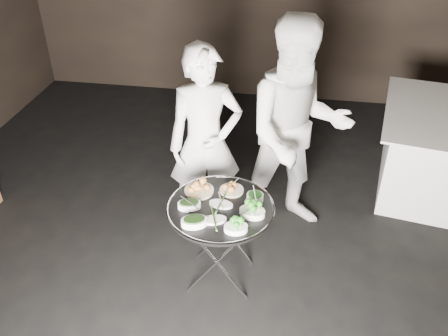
% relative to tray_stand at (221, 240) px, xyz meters
% --- Properties ---
extents(floor, '(6.00, 7.00, 0.05)m').
position_rel_tray_stand_xyz_m(floor, '(-0.09, -0.07, -0.41)').
color(floor, black).
rests_on(floor, ground).
extents(tray_stand, '(0.47, 0.40, 0.69)m').
position_rel_tray_stand_xyz_m(tray_stand, '(0.00, 0.00, 0.00)').
color(tray_stand, silver).
rests_on(tray_stand, floor).
extents(serving_tray, '(0.78, 0.78, 0.04)m').
position_rel_tray_stand_xyz_m(serving_tray, '(0.00, 0.00, 0.31)').
color(serving_tray, black).
rests_on(serving_tray, tray_stand).
extents(potato_plate_a, '(0.22, 0.22, 0.08)m').
position_rel_tray_stand_xyz_m(potato_plate_a, '(-0.19, 0.15, 0.36)').
color(potato_plate_a, beige).
rests_on(potato_plate_a, serving_tray).
extents(potato_plate_b, '(0.18, 0.18, 0.07)m').
position_rel_tray_stand_xyz_m(potato_plate_b, '(0.05, 0.20, 0.35)').
color(potato_plate_b, beige).
rests_on(potato_plate_b, serving_tray).
extents(greens_bowl, '(0.13, 0.13, 0.07)m').
position_rel_tray_stand_xyz_m(greens_bowl, '(0.23, 0.12, 0.36)').
color(greens_bowl, white).
rests_on(greens_bowl, serving_tray).
extents(asparagus_plate_a, '(0.19, 0.12, 0.04)m').
position_rel_tray_stand_xyz_m(asparagus_plate_a, '(-0.00, 0.02, 0.34)').
color(asparagus_plate_a, white).
rests_on(asparagus_plate_a, serving_tray).
extents(asparagus_plate_b, '(0.20, 0.15, 0.04)m').
position_rel_tray_stand_xyz_m(asparagus_plate_b, '(-0.02, -0.16, 0.34)').
color(asparagus_plate_b, white).
rests_on(asparagus_plate_b, serving_tray).
extents(spinach_bowl_a, '(0.19, 0.15, 0.07)m').
position_rel_tray_stand_xyz_m(spinach_bowl_a, '(-0.22, -0.04, 0.36)').
color(spinach_bowl_a, white).
rests_on(spinach_bowl_a, serving_tray).
extents(spinach_bowl_b, '(0.21, 0.17, 0.08)m').
position_rel_tray_stand_xyz_m(spinach_bowl_b, '(-0.14, -0.22, 0.36)').
color(spinach_bowl_b, white).
rests_on(spinach_bowl_b, serving_tray).
extents(broccoli_bowl_a, '(0.20, 0.15, 0.08)m').
position_rel_tray_stand_xyz_m(broccoli_bowl_a, '(0.23, -0.05, 0.36)').
color(broccoli_bowl_a, white).
rests_on(broccoli_bowl_a, serving_tray).
extents(broccoli_bowl_b, '(0.18, 0.15, 0.07)m').
position_rel_tray_stand_xyz_m(broccoli_bowl_b, '(0.14, -0.23, 0.35)').
color(broccoli_bowl_b, white).
rests_on(broccoli_bowl_b, serving_tray).
extents(serving_utensils, '(0.59, 0.44, 0.01)m').
position_rel_tray_stand_xyz_m(serving_utensils, '(0.02, 0.07, 0.38)').
color(serving_utensils, silver).
rests_on(serving_utensils, serving_tray).
extents(waiter_left, '(0.71, 0.57, 1.67)m').
position_rel_tray_stand_xyz_m(waiter_left, '(-0.24, 0.65, 0.45)').
color(waiter_left, silver).
rests_on(waiter_left, floor).
extents(waiter_right, '(1.08, 0.94, 1.89)m').
position_rel_tray_stand_xyz_m(waiter_right, '(0.49, 0.78, 0.56)').
color(waiter_right, silver).
rests_on(waiter_right, floor).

